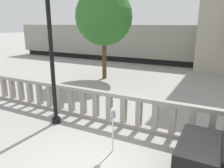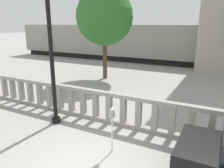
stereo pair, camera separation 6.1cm
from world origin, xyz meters
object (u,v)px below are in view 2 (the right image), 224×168
object	(u,v)px
train_far	(149,39)
tree_left	(105,17)
train_near	(147,43)
parking_meter	(112,117)
lamppost	(50,35)

from	to	relation	value
train_far	tree_left	xyz separation A→B (m)	(1.85, -15.03, 2.32)
train_near	parking_meter	bearing A→B (deg)	-74.39
parking_meter	train_far	size ratio (longest dim) A/B	0.06
parking_meter	train_near	bearing A→B (deg)	105.61
train_near	train_far	xyz separation A→B (m)	(-2.09, 7.06, -0.07)
parking_meter	tree_left	size ratio (longest dim) A/B	0.23
train_near	tree_left	distance (m)	8.28
train_near	train_far	world-z (taller)	train_near
parking_meter	tree_left	bearing A→B (deg)	120.67
lamppost	parking_meter	size ratio (longest dim) A/B	4.64
lamppost	train_far	bearing A→B (deg)	99.42
train_far	train_near	bearing A→B (deg)	-73.52
parking_meter	train_near	size ratio (longest dim) A/B	0.05
parking_meter	train_far	distance (m)	23.81
lamppost	tree_left	bearing A→B (deg)	104.39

